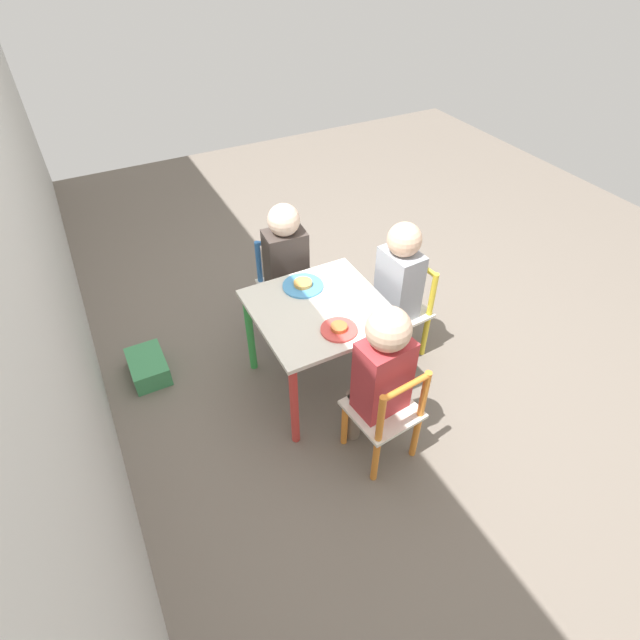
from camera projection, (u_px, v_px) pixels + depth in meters
ground_plane at (320, 382)px, 2.47m from camera, size 6.00×6.00×0.00m
kids_table at (320, 321)px, 2.20m from camera, size 0.57×0.57×0.48m
chair_orange at (386, 415)px, 2.00m from camera, size 0.29×0.29×0.51m
chair_blue at (285, 288)px, 2.64m from camera, size 0.28×0.28×0.51m
chair_yellow at (402, 311)px, 2.49m from camera, size 0.28×0.28×0.51m
child_left at (381, 370)px, 1.90m from camera, size 0.22×0.21×0.77m
child_right at (287, 263)px, 2.47m from camera, size 0.22×0.21×0.76m
child_front at (396, 283)px, 2.34m from camera, size 0.21×0.22×0.76m
plate_left at (339, 329)px, 2.03m from camera, size 0.15×0.15×0.03m
plate_right at (303, 285)px, 2.26m from camera, size 0.19×0.19×0.03m
storage_bin at (148, 367)px, 2.47m from camera, size 0.25×0.17×0.11m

